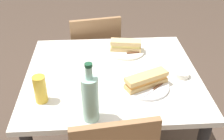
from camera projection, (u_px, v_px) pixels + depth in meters
name	position (u px, v px, depth m)	size (l,w,h in m)	color
dining_table	(112.00, 89.00, 1.70)	(1.00, 0.90, 0.73)	silver
chair_near	(95.00, 56.00, 2.31)	(0.46, 0.46, 0.84)	#936B47
plate_near	(146.00, 86.00, 1.52)	(0.25, 0.25, 0.01)	white
baguette_sandwich_near	(146.00, 80.00, 1.49)	(0.25, 0.17, 0.07)	tan
knife_near	(153.00, 89.00, 1.48)	(0.14, 0.13, 0.01)	silver
plate_far	(126.00, 51.00, 1.85)	(0.25, 0.25, 0.01)	silver
baguette_sandwich_far	(126.00, 45.00, 1.83)	(0.21, 0.10, 0.07)	#DBB77A
knife_far	(127.00, 53.00, 1.80)	(0.18, 0.03, 0.01)	silver
water_bottle	(90.00, 98.00, 1.25)	(0.08, 0.08, 0.30)	#99C6B7
beer_glass	(40.00, 89.00, 1.38)	(0.06, 0.06, 0.15)	gold
olive_bowl	(182.00, 74.00, 1.60)	(0.09, 0.09, 0.03)	silver
paper_napkin	(82.00, 46.00, 1.92)	(0.14, 0.14, 0.00)	white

